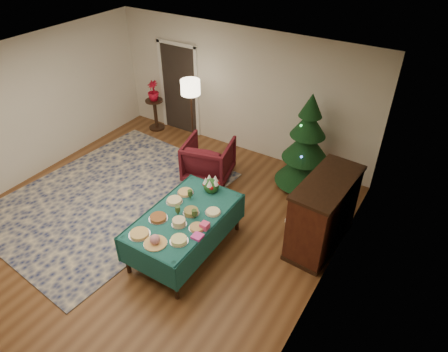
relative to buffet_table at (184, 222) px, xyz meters
The scene contains 26 objects.
room_shell 1.22m from the buffet_table, 165.50° to the right, with size 7.00×7.00×7.00m.
doorway 4.14m from the buffet_table, 127.84° to the left, with size 1.08×0.04×2.16m.
rug 2.17m from the buffet_table, behind, with size 3.20×4.20×0.02m, color #131D49.
buffet_table is the anchor object (origin of this frame).
platter_0 0.76m from the buffet_table, 112.00° to the right, with size 0.32×0.32×0.05m.
platter_1 0.74m from the buffet_table, 87.41° to the right, with size 0.34×0.34×0.16m.
platter_2 0.60m from the buffet_table, 60.14° to the right, with size 0.27×0.27×0.06m.
platter_3 0.42m from the buffet_table, 134.58° to the right, with size 0.29×0.29×0.05m.
platter_4 0.30m from the buffet_table, 71.13° to the right, with size 0.23×0.23×0.10m.
platter_5 0.41m from the buffet_table, 22.42° to the right, with size 0.25×0.25×0.04m.
platter_6 0.40m from the buffet_table, 150.76° to the left, with size 0.27×0.27×0.05m.
platter_7 0.21m from the buffet_table, 50.90° to the left, with size 0.26×0.26×0.07m.
platter_8 0.48m from the buffet_table, 38.37° to the left, with size 0.25×0.25×0.04m.
platter_9 0.57m from the buffet_table, 124.04° to the left, with size 0.27×0.27×0.04m.
goblet_0 0.46m from the buffet_table, 111.40° to the left, with size 0.08×0.08×0.17m.
goblet_1 0.31m from the buffet_table, ahead, with size 0.08×0.08×0.17m.
goblet_2 0.25m from the buffet_table, 143.14° to the right, with size 0.08×0.08×0.17m.
napkin_stack 0.57m from the buffet_table, 32.50° to the right, with size 0.15×0.15×0.04m, color #E840AB.
gift_box 0.49m from the buffet_table, 10.13° to the right, with size 0.12×0.12×0.10m, color #F3437B.
centerpiece 0.78m from the buffet_table, 88.45° to the left, with size 0.26×0.26×0.30m.
armchair 2.08m from the buffet_table, 113.50° to the left, with size 0.89×0.83×0.92m, color #4C1017.
floor_lamp 3.19m from the buffet_table, 123.32° to the left, with size 0.40×0.40×1.67m.
side_table 4.28m from the buffet_table, 136.14° to the left, with size 0.42×0.42×0.75m.
potted_plant 4.29m from the buffet_table, 136.14° to the left, with size 0.26×0.47×0.26m, color #B00C22.
christmas_tree 2.82m from the buffet_table, 71.79° to the left, with size 1.22×1.22×1.94m.
piano 2.18m from the buffet_table, 36.45° to the left, with size 0.78×1.49×1.25m.
Camera 1 is at (3.89, -3.37, 4.72)m, focal length 32.00 mm.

